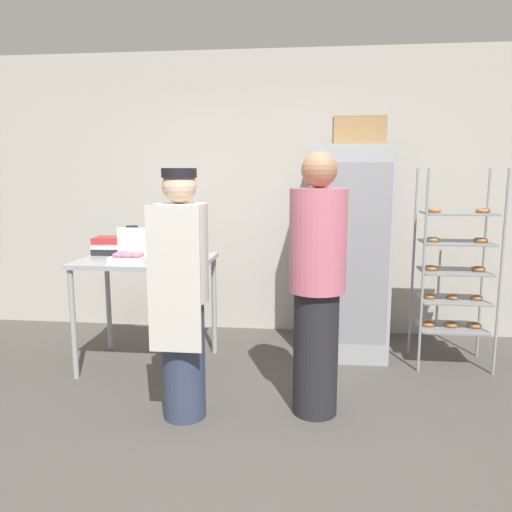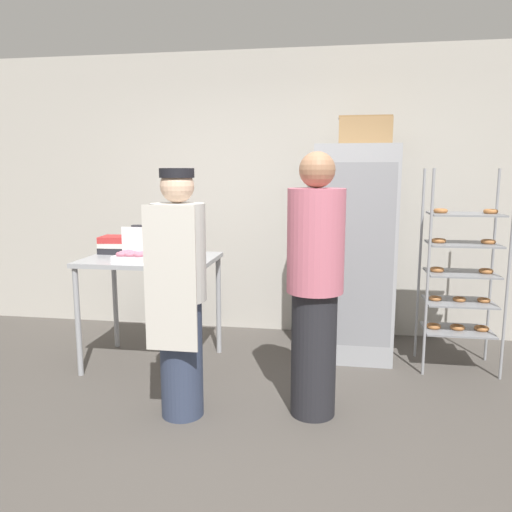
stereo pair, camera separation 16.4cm
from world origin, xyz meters
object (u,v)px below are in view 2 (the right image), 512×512
(blender_pitcher, at_px, (137,242))
(person_baker, at_px, (180,291))
(donut_box, at_px, (133,255))
(baking_rack, at_px, (461,274))
(refrigerator, at_px, (353,252))
(cardboard_storage_box, at_px, (365,132))
(person_customer, at_px, (315,285))
(binder_stack, at_px, (118,245))

(blender_pitcher, height_order, person_baker, person_baker)
(donut_box, relative_size, person_baker, 0.17)
(baking_rack, distance_m, person_baker, 2.31)
(baking_rack, bearing_deg, blender_pitcher, -174.53)
(refrigerator, relative_size, cardboard_storage_box, 4.09)
(blender_pitcher, bearing_deg, person_customer, -26.39)
(baking_rack, height_order, person_baker, baking_rack)
(blender_pitcher, xyz_separation_m, person_customer, (1.51, -0.75, -0.14))
(refrigerator, bearing_deg, blender_pitcher, -165.19)
(person_baker, bearing_deg, binder_stack, 130.67)
(baking_rack, bearing_deg, person_baker, -149.86)
(baking_rack, xyz_separation_m, person_customer, (-1.14, -1.00, 0.09))
(baking_rack, bearing_deg, cardboard_storage_box, 158.99)
(baking_rack, xyz_separation_m, donut_box, (-2.58, -0.50, 0.17))
(refrigerator, height_order, cardboard_storage_box, cardboard_storage_box)
(blender_pitcher, height_order, cardboard_storage_box, cardboard_storage_box)
(refrigerator, height_order, donut_box, refrigerator)
(refrigerator, xyz_separation_m, cardboard_storage_box, (0.07, 0.08, 1.03))
(person_baker, height_order, person_customer, person_customer)
(refrigerator, bearing_deg, person_customer, -102.84)
(refrigerator, height_order, binder_stack, refrigerator)
(baking_rack, distance_m, blender_pitcher, 2.66)
(blender_pitcher, xyz_separation_m, person_baker, (0.65, -0.90, -0.18))
(refrigerator, xyz_separation_m, blender_pitcher, (-1.78, -0.47, 0.11))
(cardboard_storage_box, relative_size, person_customer, 0.26)
(baking_rack, relative_size, blender_pitcher, 6.32)
(cardboard_storage_box, bearing_deg, donut_box, -155.77)
(blender_pitcher, bearing_deg, refrigerator, 14.81)
(donut_box, relative_size, blender_pitcher, 1.08)
(refrigerator, relative_size, person_baker, 1.12)
(baking_rack, relative_size, donut_box, 5.86)
(refrigerator, distance_m, donut_box, 1.87)
(refrigerator, relative_size, binder_stack, 6.30)
(person_customer, bearing_deg, refrigerator, 77.16)
(cardboard_storage_box, bearing_deg, refrigerator, -129.65)
(blender_pitcher, relative_size, person_customer, 0.15)
(donut_box, distance_m, cardboard_storage_box, 2.20)
(donut_box, xyz_separation_m, person_baker, (0.59, -0.65, -0.11))
(cardboard_storage_box, bearing_deg, blender_pitcher, -163.32)
(blender_pitcher, relative_size, person_baker, 0.16)
(refrigerator, bearing_deg, cardboard_storage_box, 50.35)
(binder_stack, xyz_separation_m, cardboard_storage_box, (2.09, 0.43, 0.96))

